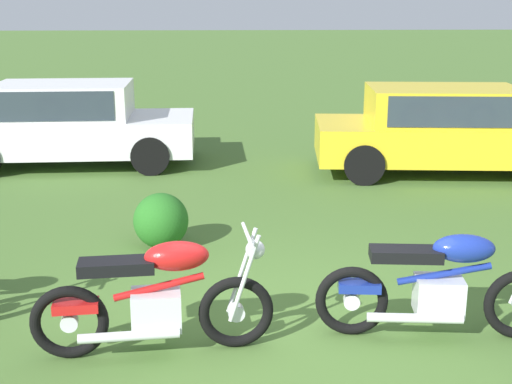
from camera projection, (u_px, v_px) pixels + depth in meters
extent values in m
plane|color=#476B2D|center=(288.00, 329.00, 6.17)|extent=(120.00, 120.00, 0.00)
torus|color=black|center=(236.00, 312.00, 5.79)|extent=(0.63, 0.15, 0.63)
torus|color=black|center=(69.00, 322.00, 5.61)|extent=(0.63, 0.15, 0.63)
cylinder|color=silver|center=(236.00, 312.00, 5.79)|extent=(0.15, 0.11, 0.14)
cylinder|color=silver|center=(69.00, 322.00, 5.61)|extent=(0.15, 0.11, 0.14)
cylinder|color=silver|center=(242.00, 270.00, 5.79)|extent=(0.27, 0.06, 0.74)
cylinder|color=silver|center=(244.00, 279.00, 5.62)|extent=(0.27, 0.06, 0.74)
cube|color=silver|center=(156.00, 310.00, 5.68)|extent=(0.43, 0.34, 0.32)
cylinder|color=red|center=(159.00, 287.00, 5.63)|extent=(0.74, 0.13, 0.21)
ellipsoid|color=red|center=(177.00, 256.00, 5.59)|extent=(0.54, 0.31, 0.24)
cube|color=black|center=(116.00, 266.00, 5.54)|extent=(0.62, 0.30, 0.10)
cube|color=red|center=(76.00, 306.00, 5.58)|extent=(0.38, 0.21, 0.08)
cylinder|color=silver|center=(248.00, 236.00, 5.62)|extent=(0.09, 0.64, 0.03)
sphere|color=silver|center=(255.00, 250.00, 5.66)|extent=(0.17, 0.17, 0.16)
cylinder|color=silver|center=(129.00, 336.00, 5.54)|extent=(0.80, 0.16, 0.08)
torus|color=black|center=(352.00, 301.00, 6.01)|extent=(0.63, 0.15, 0.63)
cylinder|color=silver|center=(352.00, 301.00, 6.01)|extent=(0.15, 0.11, 0.14)
cube|color=silver|center=(439.00, 296.00, 5.95)|extent=(0.43, 0.34, 0.32)
cylinder|color=navy|center=(444.00, 274.00, 5.90)|extent=(0.79, 0.13, 0.22)
ellipsoid|color=navy|center=(464.00, 248.00, 5.83)|extent=(0.54, 0.31, 0.24)
cube|color=black|center=(406.00, 254.00, 5.87)|extent=(0.62, 0.30, 0.10)
cube|color=navy|center=(359.00, 286.00, 5.97)|extent=(0.38, 0.21, 0.08)
cylinder|color=silver|center=(415.00, 318.00, 5.85)|extent=(0.80, 0.16, 0.08)
cube|color=silver|center=(74.00, 134.00, 12.14)|extent=(4.18, 1.85, 0.60)
cube|color=silver|center=(63.00, 101.00, 11.97)|extent=(2.31, 1.63, 0.60)
cube|color=#2D3842|center=(63.00, 100.00, 11.97)|extent=(1.97, 1.65, 0.48)
cylinder|color=black|center=(157.00, 137.00, 13.08)|extent=(0.65, 0.24, 0.64)
cylinder|color=black|center=(150.00, 156.00, 11.52)|extent=(0.65, 0.24, 0.64)
cylinder|color=black|center=(8.00, 139.00, 12.89)|extent=(0.65, 0.24, 0.64)
cube|color=gold|center=(451.00, 141.00, 11.57)|extent=(4.56, 2.09, 0.60)
cube|color=gold|center=(444.00, 106.00, 11.42)|extent=(2.56, 1.75, 0.60)
cube|color=#2D3842|center=(444.00, 105.00, 11.42)|extent=(2.19, 1.76, 0.48)
cylinder|color=black|center=(354.00, 144.00, 12.46)|extent=(0.66, 0.27, 0.64)
cylinder|color=black|center=(364.00, 164.00, 10.91)|extent=(0.66, 0.27, 0.64)
ellipsoid|color=#23641E|center=(161.00, 221.00, 8.14)|extent=(0.64, 0.65, 0.65)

